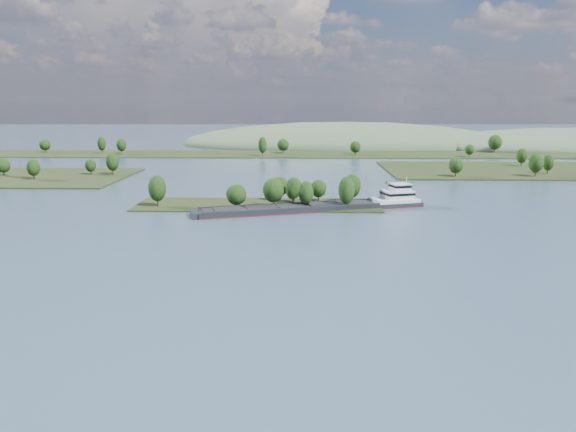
{
  "coord_description": "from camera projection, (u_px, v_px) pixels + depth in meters",
  "views": [
    {
      "loc": [
        18.04,
        -47.34,
        42.82
      ],
      "look_at": [
        13.67,
        130.0,
        6.0
      ],
      "focal_mm": 35.0,
      "sensor_mm": 36.0,
      "label": 1
    }
  ],
  "objects": [
    {
      "name": "tree_island",
      "position": [
        271.0,
        196.0,
        229.86
      ],
      "size": [
        100.0,
        30.0,
        14.31
      ],
      "color": "black",
      "rests_on": "ground"
    },
    {
      "name": "hill_east",
      "position": [
        568.0,
        148.0,
        509.25
      ],
      "size": [
        260.0,
        140.0,
        36.0
      ],
      "primitive_type": "ellipsoid",
      "color": "#43573C",
      "rests_on": "ground"
    },
    {
      "name": "back_shoreline",
      "position": [
        291.0,
        154.0,
        446.53
      ],
      "size": [
        900.0,
        60.0,
        15.98
      ],
      "color": "black",
      "rests_on": "ground"
    },
    {
      "name": "cargo_barge",
      "position": [
        327.0,
        206.0,
        222.56
      ],
      "size": [
        92.52,
        38.48,
        12.65
      ],
      "color": "black",
      "rests_on": "ground"
    },
    {
      "name": "hill_west",
      "position": [
        345.0,
        145.0,
        543.45
      ],
      "size": [
        320.0,
        160.0,
        44.0
      ],
      "primitive_type": "ellipsoid",
      "color": "#43573C",
      "rests_on": "ground"
    },
    {
      "name": "ground",
      "position": [
        243.0,
        241.0,
        172.94
      ],
      "size": [
        1800.0,
        1800.0,
        0.0
      ],
      "primitive_type": "plane",
      "color": "#3C5669",
      "rests_on": "ground"
    }
  ]
}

